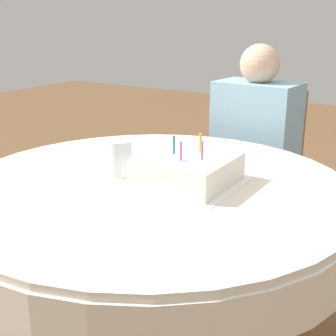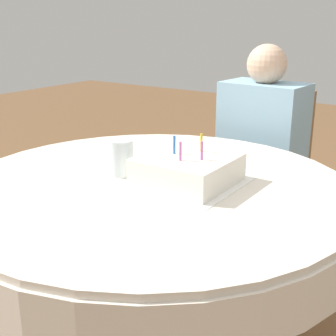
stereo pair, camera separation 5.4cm
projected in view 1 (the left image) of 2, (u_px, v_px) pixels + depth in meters
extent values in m
cylinder|color=silver|center=(152.00, 185.00, 1.49)|extent=(1.26, 1.26, 0.02)
cylinder|color=silver|center=(153.00, 208.00, 1.51)|extent=(1.28, 1.28, 0.14)
cylinder|color=#4C331E|center=(4.00, 308.00, 1.50)|extent=(0.05, 0.05, 0.75)
cylinder|color=#4C331E|center=(132.00, 229.00, 2.06)|extent=(0.05, 0.05, 0.75)
cylinder|color=#4C331E|center=(285.00, 273.00, 1.71)|extent=(0.05, 0.05, 0.75)
cube|color=brown|center=(252.00, 192.00, 2.30)|extent=(0.40, 0.40, 0.04)
cube|color=brown|center=(270.00, 135.00, 2.35)|extent=(0.34, 0.05, 0.47)
cylinder|color=brown|center=(206.00, 238.00, 2.33)|extent=(0.04, 0.04, 0.43)
cylinder|color=brown|center=(265.00, 256.00, 2.15)|extent=(0.04, 0.04, 0.43)
cylinder|color=brown|center=(236.00, 217.00, 2.58)|extent=(0.04, 0.04, 0.43)
cylinder|color=brown|center=(292.00, 232.00, 2.40)|extent=(0.04, 0.04, 0.43)
cylinder|color=#DBB293|center=(217.00, 238.00, 2.29)|extent=(0.09, 0.09, 0.46)
cylinder|color=#DBB293|center=(252.00, 249.00, 2.18)|extent=(0.09, 0.09, 0.46)
cube|color=#8CB7D1|center=(255.00, 137.00, 2.21)|extent=(0.39, 0.25, 0.52)
sphere|color=#DBB293|center=(260.00, 64.00, 2.10)|extent=(0.18, 0.18, 0.18)
cube|color=white|center=(187.00, 182.00, 1.48)|extent=(0.32, 0.32, 0.00)
cube|color=white|center=(187.00, 169.00, 1.47)|extent=(0.27, 0.27, 0.09)
cylinder|color=#D166B2|center=(202.00, 150.00, 1.41)|extent=(0.01, 0.01, 0.06)
cylinder|color=gold|center=(200.00, 142.00, 1.50)|extent=(0.01, 0.01, 0.06)
cylinder|color=blue|center=(174.00, 145.00, 1.47)|extent=(0.01, 0.01, 0.06)
cylinder|color=#D166B2|center=(181.00, 151.00, 1.41)|extent=(0.01, 0.01, 0.06)
cylinder|color=silver|center=(120.00, 158.00, 1.53)|extent=(0.08, 0.08, 0.12)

